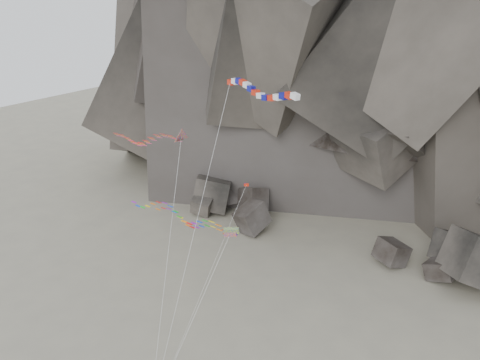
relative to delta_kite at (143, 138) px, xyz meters
The scene contains 6 objects.
ground 24.81m from the delta_kite, 28.83° to the right, with size 260.00×260.00×0.00m, color gray.
boulder_field 36.36m from the delta_kite, 70.84° to the left, with size 66.08×17.11×9.62m.
delta_kite is the anchor object (origin of this frame).
banner_kite 20.53m from the delta_kite, 14.21° to the right, with size 9.78×14.45×30.14m.
parafoil_kite 11.41m from the delta_kite, 30.53° to the right, with size 15.74×11.85×16.33m.
pennant_kite 17.66m from the delta_kite, 21.62° to the right, with size 1.75×14.80×19.30m.
Camera 1 is at (33.10, -39.81, 39.94)m, focal length 40.00 mm.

